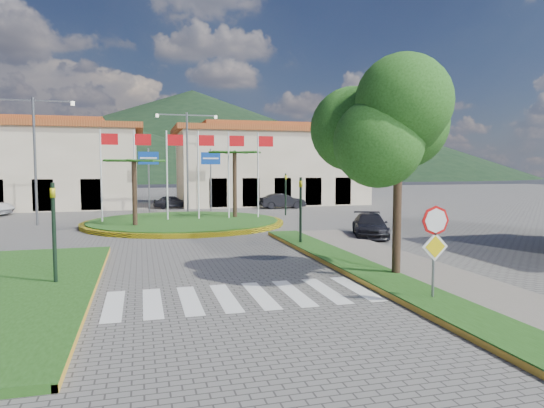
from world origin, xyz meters
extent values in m
plane|color=#63605D|center=(0.00, 0.00, 0.00)|extent=(160.00, 160.00, 0.00)
cube|color=gray|center=(6.00, 2.00, 0.07)|extent=(4.00, 28.00, 0.15)
cube|color=#1F4914|center=(4.80, 2.00, 0.09)|extent=(1.60, 28.00, 0.18)
cube|color=#1F4914|center=(-6.50, 6.00, 0.09)|extent=(5.00, 14.00, 0.18)
cube|color=silver|center=(0.00, 4.00, 0.01)|extent=(8.00, 3.00, 0.01)
cylinder|color=yellow|center=(0.00, 22.00, 0.12)|extent=(12.70, 12.70, 0.24)
cylinder|color=#1F4914|center=(0.00, 22.00, 0.15)|extent=(12.00, 12.00, 0.30)
cylinder|color=black|center=(-3.00, 20.00, 2.02)|extent=(0.28, 0.28, 4.05)
cylinder|color=black|center=(3.50, 23.00, 2.34)|extent=(0.28, 0.28, 4.68)
cylinder|color=silver|center=(-5.00, 22.50, 3.00)|extent=(0.10, 0.10, 6.00)
cube|color=red|center=(-4.45, 22.50, 5.40)|extent=(1.00, 0.03, 0.70)
cylinder|color=silver|center=(-3.00, 22.50, 3.00)|extent=(0.10, 0.10, 6.00)
cube|color=red|center=(-2.45, 22.50, 5.40)|extent=(1.00, 0.03, 0.70)
cylinder|color=silver|center=(-1.00, 22.50, 3.00)|extent=(0.10, 0.10, 6.00)
cube|color=red|center=(-0.45, 22.50, 5.40)|extent=(1.00, 0.03, 0.70)
cylinder|color=silver|center=(1.00, 22.50, 3.00)|extent=(0.10, 0.10, 6.00)
cube|color=red|center=(1.55, 22.50, 5.40)|extent=(1.00, 0.03, 0.70)
cylinder|color=silver|center=(3.00, 22.50, 3.00)|extent=(0.10, 0.10, 6.00)
cube|color=red|center=(3.55, 22.50, 5.40)|extent=(1.00, 0.03, 0.70)
cylinder|color=silver|center=(5.00, 22.50, 3.00)|extent=(0.10, 0.10, 6.00)
cube|color=red|center=(5.55, 22.50, 5.40)|extent=(1.00, 0.03, 0.70)
cylinder|color=slate|center=(4.90, 2.00, 1.25)|extent=(0.07, 0.07, 2.50)
cylinder|color=red|center=(4.90, 1.95, 2.25)|extent=(0.80, 0.03, 0.80)
cube|color=yellow|center=(4.90, 1.94, 1.55)|extent=(0.78, 0.03, 0.78)
cylinder|color=black|center=(5.50, 5.00, 2.20)|extent=(0.28, 0.28, 4.40)
ellipsoid|color=#1C4612|center=(5.50, 5.00, 5.20)|extent=(3.60, 3.60, 3.20)
cylinder|color=black|center=(-5.20, 6.50, 1.60)|extent=(0.12, 0.12, 3.20)
imported|color=gold|center=(-5.20, 6.50, 2.60)|extent=(0.15, 0.18, 0.90)
cylinder|color=black|center=(4.50, 12.00, 1.60)|extent=(0.12, 0.12, 3.20)
imported|color=gold|center=(4.50, 12.00, 2.60)|extent=(0.15, 0.18, 0.90)
cylinder|color=black|center=(8.00, 26.00, 1.60)|extent=(0.12, 0.12, 3.20)
imported|color=gold|center=(8.00, 26.00, 2.60)|extent=(0.18, 0.15, 0.90)
cylinder|color=slate|center=(-2.00, 31.00, 2.60)|extent=(0.12, 0.12, 5.20)
cube|color=#0E3CA0|center=(-2.00, 30.94, 4.40)|extent=(1.60, 0.05, 1.00)
cylinder|color=slate|center=(3.00, 31.00, 2.60)|extent=(0.12, 0.12, 5.20)
cube|color=#0E3CA0|center=(3.00, 30.94, 4.40)|extent=(1.60, 0.05, 1.00)
cylinder|color=slate|center=(1.00, 30.00, 4.00)|extent=(0.16, 0.16, 8.00)
cube|color=slate|center=(-0.20, 30.00, 7.80)|extent=(2.40, 0.08, 0.08)
cube|color=slate|center=(2.20, 30.00, 7.80)|extent=(2.40, 0.08, 0.08)
cylinder|color=slate|center=(-9.00, 24.00, 4.00)|extent=(0.16, 0.16, 8.00)
cube|color=slate|center=(-10.20, 24.00, 7.80)|extent=(2.40, 0.08, 0.08)
cube|color=slate|center=(-7.80, 24.00, 7.80)|extent=(2.40, 0.08, 0.08)
cube|color=#C5B695|center=(-14.00, 38.00, 3.50)|extent=(22.00, 9.00, 7.00)
cube|color=#93401C|center=(-14.00, 38.00, 7.25)|extent=(23.32, 9.54, 0.50)
cube|color=#93401C|center=(-14.00, 38.00, 7.75)|extent=(16.50, 4.95, 0.60)
cube|color=#C5B695|center=(10.00, 38.00, 3.50)|extent=(18.00, 9.00, 7.00)
cube|color=#93401C|center=(10.00, 38.00, 7.25)|extent=(19.08, 9.54, 0.50)
cube|color=#93401C|center=(10.00, 38.00, 7.75)|extent=(13.50, 4.95, 0.60)
cone|color=black|center=(15.00, 160.00, 15.00)|extent=(180.00, 180.00, 30.00)
cone|color=black|center=(70.00, 135.00, 9.00)|extent=(120.00, 120.00, 18.00)
cone|color=black|center=(-10.00, 130.00, 8.00)|extent=(110.00, 110.00, 16.00)
imported|color=black|center=(0.09, 34.68, 0.58)|extent=(3.45, 1.49, 1.16)
imported|color=black|center=(9.58, 32.15, 0.66)|extent=(4.04, 1.54, 1.32)
imported|color=black|center=(8.98, 13.85, 0.61)|extent=(3.09, 4.51, 1.21)
camera|label=1|loc=(-2.64, -9.25, 3.66)|focal=32.00mm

